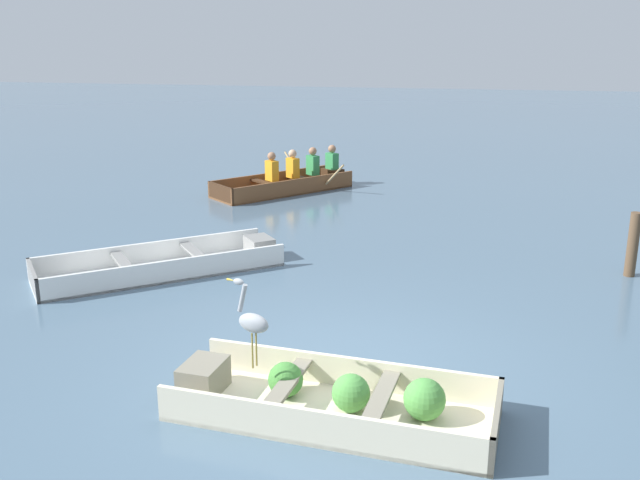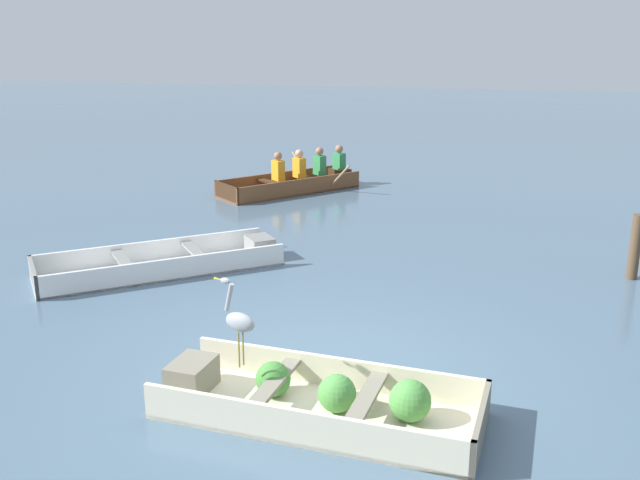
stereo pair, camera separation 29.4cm
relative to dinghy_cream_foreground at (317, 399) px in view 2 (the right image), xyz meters
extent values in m
plane|color=slate|center=(-0.13, 0.83, -0.15)|extent=(80.00, 80.00, 0.00)
cube|color=beige|center=(0.02, -0.04, -0.13)|extent=(3.07, 1.40, 0.04)
cube|color=beige|center=(-0.03, -0.57, 0.03)|extent=(2.97, 0.34, 0.35)
cube|color=beige|center=(0.08, 0.49, 0.03)|extent=(2.97, 0.34, 0.35)
cube|color=gray|center=(1.48, -0.18, 0.03)|extent=(0.16, 1.12, 0.35)
cube|color=gray|center=(-1.28, 0.09, 0.04)|extent=(0.41, 0.54, 0.31)
cube|color=gray|center=(-0.42, 0.00, 0.11)|extent=(0.26, 1.03, 0.04)
cube|color=gray|center=(0.47, -0.08, 0.11)|extent=(0.26, 1.03, 0.04)
sphere|color=#428438|center=(-0.48, 0.17, 0.06)|extent=(0.34, 0.34, 0.34)
sphere|color=#4C9342|center=(0.18, 0.02, 0.07)|extent=(0.36, 0.36, 0.36)
sphere|color=#4C9342|center=(0.85, 0.02, 0.08)|extent=(0.38, 0.38, 0.38)
cube|color=white|center=(-3.25, 3.45, -0.13)|extent=(3.42, 3.05, 0.04)
cube|color=white|center=(-3.56, 3.85, 0.02)|extent=(2.78, 2.27, 0.34)
cube|color=white|center=(-2.93, 3.06, 0.02)|extent=(2.78, 2.27, 0.34)
cube|color=gray|center=(-4.60, 2.35, 0.02)|extent=(0.71, 0.86, 0.34)
cube|color=gray|center=(-2.01, 4.45, 0.04)|extent=(0.58, 0.60, 0.30)
cube|color=gray|center=(-2.83, 3.79, 0.10)|extent=(0.73, 0.85, 0.04)
cube|color=gray|center=(-3.66, 3.12, 0.10)|extent=(0.73, 0.85, 0.04)
cube|color=brown|center=(-2.89, 9.20, -0.13)|extent=(2.83, 3.07, 0.04)
cube|color=brown|center=(-3.24, 9.51, 0.03)|extent=(2.12, 2.46, 0.36)
cube|color=brown|center=(-2.53, 8.90, 0.03)|extent=(2.12, 2.46, 0.36)
cube|color=#3F2716|center=(-3.91, 8.01, 0.03)|extent=(0.79, 0.68, 0.36)
cube|color=#3F2716|center=(-1.96, 10.28, 0.05)|extent=(0.57, 0.56, 0.33)
cube|color=#3F2716|center=(-2.57, 9.57, 0.12)|extent=(0.78, 0.70, 0.04)
cube|color=#3F2716|center=(-3.20, 8.84, 0.12)|extent=(0.78, 0.70, 0.04)
cube|color=orange|center=(-3.07, 8.99, 0.36)|extent=(0.33, 0.32, 0.44)
sphere|color=#9E7051|center=(-3.07, 8.99, 0.68)|extent=(0.18, 0.18, 0.18)
cube|color=orange|center=(-2.70, 9.42, 0.36)|extent=(0.33, 0.32, 0.44)
sphere|color=tan|center=(-2.70, 9.42, 0.68)|extent=(0.18, 0.18, 0.18)
cube|color=#338C4C|center=(-2.34, 9.84, 0.36)|extent=(0.33, 0.32, 0.44)
sphere|color=#9E7051|center=(-2.34, 9.84, 0.68)|extent=(0.18, 0.18, 0.18)
cube|color=#338C4C|center=(-1.98, 10.27, 0.36)|extent=(0.33, 0.32, 0.44)
sphere|color=#9E7051|center=(-1.98, 10.27, 0.68)|extent=(0.18, 0.18, 0.18)
cylinder|color=tan|center=(-2.94, 10.36, 0.26)|extent=(0.52, 0.45, 0.55)
cylinder|color=tan|center=(-1.73, 9.32, 0.26)|extent=(0.52, 0.45, 0.55)
cylinder|color=olive|center=(-0.73, -0.07, 0.45)|extent=(0.02, 0.02, 0.35)
cylinder|color=olive|center=(-0.71, -0.01, 0.45)|extent=(0.02, 0.02, 0.35)
ellipsoid|color=#93999E|center=(-0.72, -0.04, 0.71)|extent=(0.35, 0.24, 0.18)
cylinder|color=#93999E|center=(-0.83, 0.00, 0.93)|extent=(0.12, 0.08, 0.28)
ellipsoid|color=#93999E|center=(-0.87, 0.01, 1.08)|extent=(0.12, 0.09, 0.06)
cone|color=gold|center=(-0.94, 0.04, 1.08)|extent=(0.10, 0.06, 0.02)
cylinder|color=brown|center=(3.51, 4.73, 0.33)|extent=(0.15, 0.15, 0.95)
camera|label=1|loc=(1.11, -5.81, 3.26)|focal=40.00mm
camera|label=2|loc=(1.40, -5.75, 3.26)|focal=40.00mm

